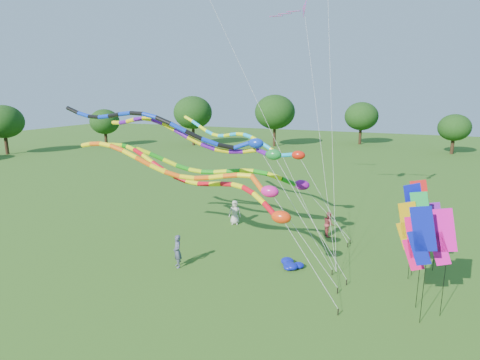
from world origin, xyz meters
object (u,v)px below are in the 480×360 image
at_px(blue_nylon_heap, 287,261).
at_px(person_b, 177,251).
at_px(person_a, 235,212).
at_px(tube_kite_orange, 194,172).
at_px(person_c, 329,224).
at_px(tube_kite_red, 216,187).

distance_m(blue_nylon_heap, person_b, 5.97).
relative_size(blue_nylon_heap, person_a, 0.80).
bearing_deg(blue_nylon_heap, tube_kite_orange, -153.09).
bearing_deg(person_c, tube_kite_orange, 120.43).
bearing_deg(tube_kite_red, tube_kite_orange, -119.28).
bearing_deg(blue_nylon_heap, person_a, 136.39).
height_order(tube_kite_red, person_b, tube_kite_red).
bearing_deg(blue_nylon_heap, tube_kite_red, -157.28).
bearing_deg(person_a, blue_nylon_heap, -65.70).
height_order(person_b, person_c, person_b).
bearing_deg(person_a, person_c, -20.37).
relative_size(tube_kite_red, tube_kite_orange, 0.97).
xyz_separation_m(tube_kite_red, person_b, (-1.80, -1.08, -3.47)).
distance_m(blue_nylon_heap, person_c, 5.52).
relative_size(tube_kite_red, blue_nylon_heap, 10.09).
relative_size(tube_kite_orange, person_b, 7.95).
xyz_separation_m(person_b, person_c, (6.52, 7.93, -0.08)).
distance_m(tube_kite_orange, person_b, 4.46).
relative_size(tube_kite_orange, blue_nylon_heap, 10.41).
xyz_separation_m(tube_kite_red, blue_nylon_heap, (3.55, 1.48, -4.16)).
distance_m(tube_kite_orange, blue_nylon_heap, 7.04).
distance_m(tube_kite_red, blue_nylon_heap, 5.66).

